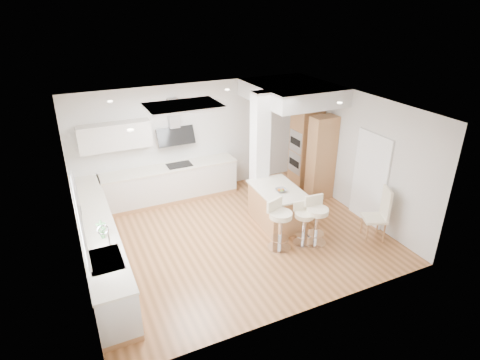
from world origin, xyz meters
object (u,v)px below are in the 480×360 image
bar_stool_c (316,218)px  peninsula (277,206)px  bar_stool_b (304,221)px  dining_chair (380,212)px  bar_stool_a (280,223)px

bar_stool_c → peninsula: bearing=110.9°
peninsula → bar_stool_c: (0.31, -1.03, 0.15)m
peninsula → bar_stool_c: bearing=-71.0°
bar_stool_b → bar_stool_c: bar_stool_c is taller
bar_stool_b → peninsula: bearing=102.3°
bar_stool_b → bar_stool_c: size_ratio=0.89×
peninsula → bar_stool_b: bearing=-83.2°
bar_stool_c → dining_chair: (1.30, -0.40, 0.04)m
bar_stool_a → bar_stool_c: 0.78m
bar_stool_a → peninsula: bearing=42.9°
peninsula → bar_stool_b: (0.07, -0.94, 0.09)m
peninsula → dining_chair: bearing=-39.3°
bar_stool_b → bar_stool_c: 0.26m
peninsula → bar_stool_b: 0.94m
bar_stool_b → bar_stool_c: (0.24, -0.10, 0.06)m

